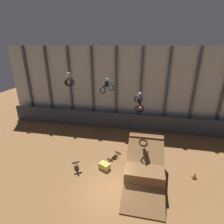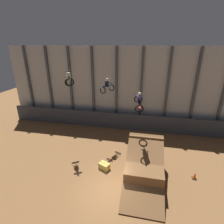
{
  "view_description": "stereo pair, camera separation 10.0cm",
  "coord_description": "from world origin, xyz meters",
  "px_view_note": "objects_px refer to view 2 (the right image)",
  "views": [
    {
      "loc": [
        2.16,
        -9.73,
        10.24
      ],
      "look_at": [
        -0.96,
        5.86,
        4.02
      ],
      "focal_mm": 28.0,
      "sensor_mm": 36.0,
      "label": 1
    },
    {
      "loc": [
        2.26,
        -9.71,
        10.24
      ],
      "look_at": [
        -0.96,
        5.86,
        4.02
      ],
      "focal_mm": 28.0,
      "sensor_mm": 36.0,
      "label": 2
    }
  ],
  "objects_px": {
    "dirt_ramp": "(144,165)",
    "traffic_cone_near_ramp": "(195,176)",
    "rider_bike_center_air": "(107,87)",
    "rider_bike_right_air": "(139,102)",
    "hay_bale_trackside": "(104,166)",
    "rider_bike_left_air": "(69,80)"
  },
  "relations": [
    {
      "from": "rider_bike_left_air",
      "to": "traffic_cone_near_ramp",
      "type": "relative_size",
      "value": 3.06
    },
    {
      "from": "traffic_cone_near_ramp",
      "to": "hay_bale_trackside",
      "type": "bearing_deg",
      "value": -177.6
    },
    {
      "from": "rider_bike_right_air",
      "to": "hay_bale_trackside",
      "type": "height_order",
      "value": "rider_bike_right_air"
    },
    {
      "from": "dirt_ramp",
      "to": "traffic_cone_near_ramp",
      "type": "relative_size",
      "value": 10.2
    },
    {
      "from": "dirt_ramp",
      "to": "hay_bale_trackside",
      "type": "xyz_separation_m",
      "value": [
        -3.41,
        0.12,
        -0.73
      ]
    },
    {
      "from": "hay_bale_trackside",
      "to": "rider_bike_center_air",
      "type": "bearing_deg",
      "value": 99.34
    },
    {
      "from": "rider_bike_center_air",
      "to": "rider_bike_right_air",
      "type": "relative_size",
      "value": 0.93
    },
    {
      "from": "dirt_ramp",
      "to": "traffic_cone_near_ramp",
      "type": "xyz_separation_m",
      "value": [
        4.07,
        0.44,
        -0.73
      ]
    },
    {
      "from": "dirt_ramp",
      "to": "hay_bale_trackside",
      "type": "bearing_deg",
      "value": 177.9
    },
    {
      "from": "rider_bike_center_air",
      "to": "traffic_cone_near_ramp",
      "type": "xyz_separation_m",
      "value": [
        8.22,
        -4.24,
        -5.99
      ]
    },
    {
      "from": "rider_bike_center_air",
      "to": "hay_bale_trackside",
      "type": "bearing_deg",
      "value": -56.24
    },
    {
      "from": "rider_bike_center_air",
      "to": "traffic_cone_near_ramp",
      "type": "relative_size",
      "value": 3.04
    },
    {
      "from": "rider_bike_center_air",
      "to": "rider_bike_right_air",
      "type": "xyz_separation_m",
      "value": [
        3.35,
        -2.99,
        -0.4
      ]
    },
    {
      "from": "dirt_ramp",
      "to": "rider_bike_right_air",
      "type": "bearing_deg",
      "value": 115.4
    },
    {
      "from": "dirt_ramp",
      "to": "rider_bike_left_air",
      "type": "distance_m",
      "value": 9.96
    },
    {
      "from": "rider_bike_left_air",
      "to": "rider_bike_center_air",
      "type": "bearing_deg",
      "value": -0.17
    },
    {
      "from": "rider_bike_center_air",
      "to": "hay_bale_trackside",
      "type": "xyz_separation_m",
      "value": [
        0.75,
        -4.56,
        -5.99
      ]
    },
    {
      "from": "rider_bike_left_air",
      "to": "hay_bale_trackside",
      "type": "xyz_separation_m",
      "value": [
        3.88,
        -2.69,
        -6.91
      ]
    },
    {
      "from": "dirt_ramp",
      "to": "traffic_cone_near_ramp",
      "type": "distance_m",
      "value": 4.15
    },
    {
      "from": "rider_bike_right_air",
      "to": "hay_bale_trackside",
      "type": "relative_size",
      "value": 1.76
    },
    {
      "from": "rider_bike_right_air",
      "to": "traffic_cone_near_ramp",
      "type": "xyz_separation_m",
      "value": [
        4.87,
        -1.26,
        -5.59
      ]
    },
    {
      "from": "rider_bike_right_air",
      "to": "traffic_cone_near_ramp",
      "type": "distance_m",
      "value": 7.52
    }
  ]
}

